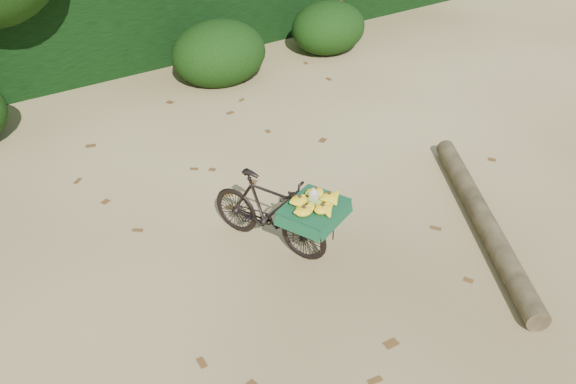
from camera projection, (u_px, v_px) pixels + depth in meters
ground at (284, 219)px, 7.64m from camera, size 80.00×80.00×0.00m
vendor_bicycle at (270, 211)px, 6.95m from camera, size 1.14×1.74×0.94m
fallen_log at (483, 218)px, 7.44m from camera, size 2.05×3.11×0.25m
hedge_backdrop at (96, 18)px, 11.47m from camera, size 26.00×1.80×1.80m
bush_clumps at (169, 68)px, 10.58m from camera, size 8.80×1.70×0.90m
leaf_litter at (256, 195)px, 8.09m from camera, size 7.00×7.30×0.01m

